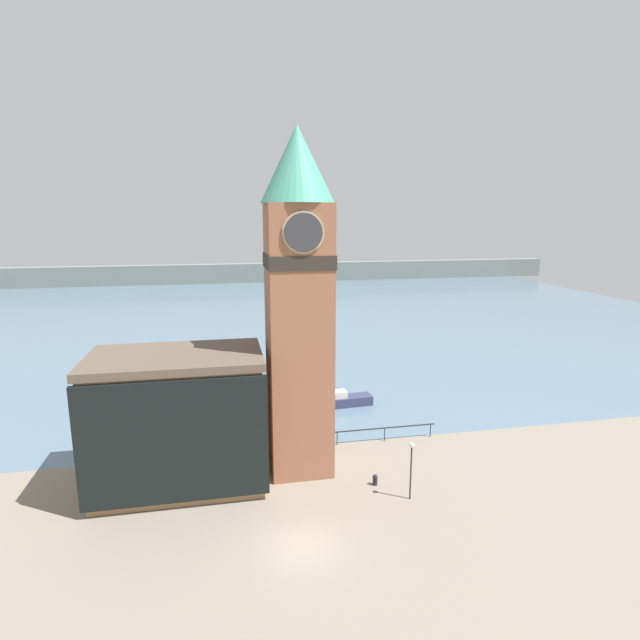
# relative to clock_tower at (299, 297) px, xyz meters

# --- Properties ---
(ground_plane) EXTENTS (160.00, 160.00, 0.00)m
(ground_plane) POSITION_rel_clock_tower_xyz_m (-1.22, -8.60, -12.00)
(ground_plane) COLOR gray
(water) EXTENTS (160.00, 120.00, 0.00)m
(water) POSITION_rel_clock_tower_xyz_m (-1.22, 63.08, -12.00)
(water) COLOR slate
(water) RESTS_ON ground_plane
(far_shoreline) EXTENTS (180.00, 3.00, 5.00)m
(far_shoreline) POSITION_rel_clock_tower_xyz_m (-1.22, 103.08, -9.50)
(far_shoreline) COLOR slate
(far_shoreline) RESTS_ON water
(pier_railing) EXTENTS (8.20, 0.08, 1.09)m
(pier_railing) POSITION_rel_clock_tower_xyz_m (7.12, 2.83, -11.06)
(pier_railing) COLOR #232328
(pier_railing) RESTS_ON ground_plane
(clock_tower) EXTENTS (4.66, 4.66, 22.62)m
(clock_tower) POSITION_rel_clock_tower_xyz_m (0.00, 0.00, 0.00)
(clock_tower) COLOR #935B42
(clock_tower) RESTS_ON ground_plane
(pier_building) EXTENTS (10.86, 6.80, 8.69)m
(pier_building) POSITION_rel_clock_tower_xyz_m (-7.91, -0.51, -7.63)
(pier_building) COLOR #9E754C
(pier_building) RESTS_ON ground_plane
(boat_near) EXTENTS (5.33, 1.88, 1.46)m
(boat_near) POSITION_rel_clock_tower_xyz_m (5.63, 10.65, -11.44)
(boat_near) COLOR #333856
(boat_near) RESTS_ON water
(mooring_bollard_near) EXTENTS (0.32, 0.32, 0.72)m
(mooring_bollard_near) POSITION_rel_clock_tower_xyz_m (4.41, -3.32, -11.61)
(mooring_bollard_near) COLOR black
(mooring_bollard_near) RESTS_ON ground_plane
(lamp_post) EXTENTS (0.32, 0.32, 3.73)m
(lamp_post) POSITION_rel_clock_tower_xyz_m (6.03, -5.31, -9.37)
(lamp_post) COLOR #2D2D33
(lamp_post) RESTS_ON ground_plane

